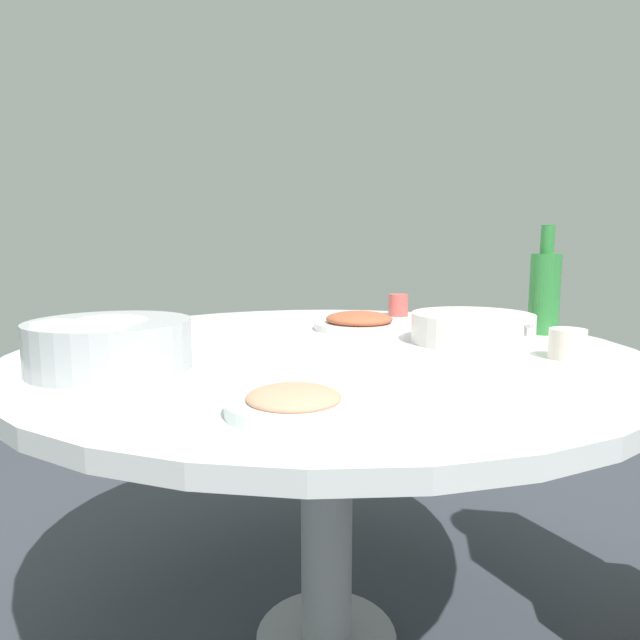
% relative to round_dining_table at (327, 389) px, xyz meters
% --- Properties ---
extents(round_dining_table, '(1.39, 1.39, 0.76)m').
position_rel_round_dining_table_xyz_m(round_dining_table, '(0.00, 0.00, 0.00)').
color(round_dining_table, '#99999E').
rests_on(round_dining_table, ground).
extents(rice_bowl, '(0.30, 0.30, 0.10)m').
position_rel_round_dining_table_xyz_m(rice_bowl, '(0.46, -0.11, 0.15)').
color(rice_bowl, '#B2B5BA').
rests_on(rice_bowl, round_dining_table).
extents(soup_bowl, '(0.29, 0.32, 0.07)m').
position_rel_round_dining_table_xyz_m(soup_bowl, '(-0.29, 0.20, 0.13)').
color(soup_bowl, white).
rests_on(soup_bowl, round_dining_table).
extents(dish_tofu_braise, '(0.20, 0.20, 0.04)m').
position_rel_round_dining_table_xyz_m(dish_tofu_braise, '(0.26, -0.37, 0.12)').
color(dish_tofu_braise, white).
rests_on(dish_tofu_braise, round_dining_table).
extents(dish_stirfry, '(0.25, 0.25, 0.05)m').
position_rel_round_dining_table_xyz_m(dish_stirfry, '(-0.24, -0.13, 0.12)').
color(dish_stirfry, white).
rests_on(dish_stirfry, round_dining_table).
extents(dish_shrimp, '(0.19, 0.19, 0.04)m').
position_rel_round_dining_table_xyz_m(dish_shrimp, '(0.38, 0.33, 0.12)').
color(dish_shrimp, white).
rests_on(dish_shrimp, round_dining_table).
extents(green_bottle, '(0.08, 0.08, 0.28)m').
position_rel_round_dining_table_xyz_m(green_bottle, '(-0.55, 0.25, 0.21)').
color(green_bottle, '#2F7E39').
rests_on(green_bottle, round_dining_table).
extents(tea_cup_near, '(0.06, 0.06, 0.07)m').
position_rel_round_dining_table_xyz_m(tea_cup_near, '(-0.53, -0.23, 0.14)').
color(tea_cup_near, '#CD514B').
rests_on(tea_cup_near, round_dining_table).
extents(tea_cup_far, '(0.07, 0.07, 0.06)m').
position_rel_round_dining_table_xyz_m(tea_cup_far, '(-0.27, 0.43, 0.13)').
color(tea_cup_far, silver).
rests_on(tea_cup_far, round_dining_table).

